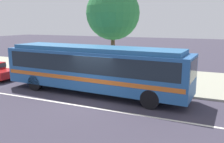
{
  "coord_description": "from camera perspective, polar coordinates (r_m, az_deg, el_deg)",
  "views": [
    {
      "loc": [
        6.39,
        -11.29,
        4.28
      ],
      "look_at": [
        0.27,
        2.35,
        1.3
      ],
      "focal_mm": 39.31,
      "sensor_mm": 36.0,
      "label": 1
    }
  ],
  "objects": [
    {
      "name": "ground_plane",
      "position": [
        13.66,
        -5.12,
        -7.03
      ],
      "size": [
        120.0,
        120.0,
        0.0
      ],
      "primitive_type": "plane",
      "color": "#383341"
    },
    {
      "name": "sidewalk_slab",
      "position": [
        19.77,
        4.71,
        -1.1
      ],
      "size": [
        60.0,
        8.0,
        0.12
      ],
      "primitive_type": "cube",
      "color": "#9E9D89",
      "rests_on": "ground_plane"
    },
    {
      "name": "lane_stripe_center",
      "position": [
        13.01,
        -6.85,
        -8.01
      ],
      "size": [
        56.0,
        0.16,
        0.01
      ],
      "primitive_type": "cube",
      "color": "silver",
      "rests_on": "ground_plane"
    },
    {
      "name": "transit_bus",
      "position": [
        14.86,
        -4.22,
        1.18
      ],
      "size": [
        11.75,
        3.09,
        2.89
      ],
      "color": "#255795",
      "rests_on": "ground_plane"
    },
    {
      "name": "pedestrian_waiting_near_sign",
      "position": [
        15.78,
        15.61,
        -0.67
      ],
      "size": [
        0.42,
        0.42,
        1.72
      ],
      "color": "#3D3F39",
      "rests_on": "sidewalk_slab"
    },
    {
      "name": "pedestrian_walking_along_curb",
      "position": [
        17.86,
        -8.61,
        0.77
      ],
      "size": [
        0.47,
        0.47,
        1.62
      ],
      "color": "#6D5A53",
      "rests_on": "sidewalk_slab"
    },
    {
      "name": "bus_stop_sign",
      "position": [
        15.41,
        9.34,
        1.62
      ],
      "size": [
        0.08,
        0.44,
        2.52
      ],
      "color": "gray",
      "rests_on": "sidewalk_slab"
    },
    {
      "name": "street_tree_near_stop",
      "position": [
        18.8,
        0.21,
        13.38
      ],
      "size": [
        4.0,
        4.0,
        6.87
      ],
      "color": "brown",
      "rests_on": "sidewalk_slab"
    }
  ]
}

